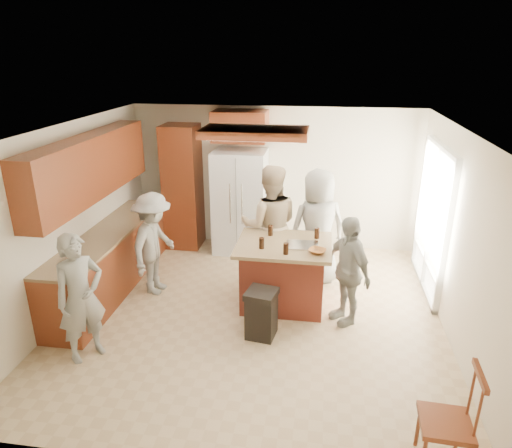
# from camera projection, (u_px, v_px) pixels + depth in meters

# --- Properties ---
(person_front_left) EXTENTS (0.67, 0.70, 1.54)m
(person_front_left) POSITION_uv_depth(u_px,v_px,m) (81.00, 298.00, 5.12)
(person_front_left) COLOR gray
(person_front_left) RESTS_ON ground
(person_behind_left) EXTENTS (0.96, 0.67, 1.84)m
(person_behind_left) POSITION_uv_depth(u_px,v_px,m) (270.00, 225.00, 6.84)
(person_behind_left) COLOR tan
(person_behind_left) RESTS_ON ground
(person_behind_right) EXTENTS (1.02, 0.85, 1.79)m
(person_behind_right) POSITION_uv_depth(u_px,v_px,m) (318.00, 228.00, 6.80)
(person_behind_right) COLOR gray
(person_behind_right) RESTS_ON ground
(person_side_right) EXTENTS (0.84, 0.96, 1.47)m
(person_side_right) POSITION_uv_depth(u_px,v_px,m) (347.00, 270.00, 5.84)
(person_side_right) COLOR gray
(person_side_right) RESTS_ON ground
(person_counter) EXTENTS (0.59, 1.04, 1.52)m
(person_counter) POSITION_uv_depth(u_px,v_px,m) (154.00, 244.00, 6.57)
(person_counter) COLOR gray
(person_counter) RESTS_ON ground
(left_cabinetry) EXTENTS (0.64, 3.00, 2.30)m
(left_cabinetry) POSITION_uv_depth(u_px,v_px,m) (103.00, 230.00, 6.57)
(left_cabinetry) COLOR maroon
(left_cabinetry) RESTS_ON ground
(back_wall_units) EXTENTS (1.80, 0.60, 2.45)m
(back_wall_units) POSITION_uv_depth(u_px,v_px,m) (197.00, 172.00, 7.96)
(back_wall_units) COLOR maroon
(back_wall_units) RESTS_ON ground
(refrigerator) EXTENTS (0.90, 0.76, 1.80)m
(refrigerator) POSITION_uv_depth(u_px,v_px,m) (240.00, 202.00, 7.95)
(refrigerator) COLOR white
(refrigerator) RESTS_ON ground
(kitchen_island) EXTENTS (1.28, 1.03, 0.93)m
(kitchen_island) POSITION_uv_depth(u_px,v_px,m) (283.00, 273.00, 6.33)
(kitchen_island) COLOR #AB402C
(kitchen_island) RESTS_ON ground
(island_items) EXTENTS (0.90, 0.68, 0.15)m
(island_items) POSITION_uv_depth(u_px,v_px,m) (300.00, 245.00, 6.03)
(island_items) COLOR silver
(island_items) RESTS_ON kitchen_island
(trash_bin) EXTENTS (0.43, 0.43, 0.63)m
(trash_bin) POSITION_uv_depth(u_px,v_px,m) (261.00, 313.00, 5.66)
(trash_bin) COLOR black
(trash_bin) RESTS_ON ground
(spindle_chair) EXTENTS (0.44, 0.44, 0.99)m
(spindle_chair) POSITION_uv_depth(u_px,v_px,m) (448.00, 423.00, 3.81)
(spindle_chair) COLOR maroon
(spindle_chair) RESTS_ON ground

